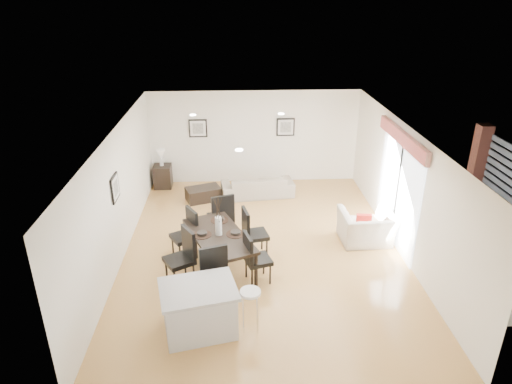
{
  "coord_description": "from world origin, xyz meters",
  "views": [
    {
      "loc": [
        -0.59,
        -8.64,
        5.27
      ],
      "look_at": [
        -0.13,
        0.4,
        1.23
      ],
      "focal_mm": 32.0,
      "sensor_mm": 36.0,
      "label": 1
    }
  ],
  "objects_px": {
    "sofa": "(257,186)",
    "dining_table": "(219,238)",
    "dining_chair_wnear": "(183,254)",
    "dining_chair_wfar": "(188,231)",
    "dining_chair_head": "(216,275)",
    "side_table": "(163,176)",
    "coffee_table": "(203,194)",
    "bar_stool": "(250,296)",
    "kitchen_island": "(199,309)",
    "dining_chair_enear": "(254,256)",
    "dining_chair_foot": "(222,214)",
    "armchair": "(366,227)",
    "dining_chair_efar": "(251,230)"
  },
  "relations": [
    {
      "from": "dining_chair_head",
      "to": "side_table",
      "type": "height_order",
      "value": "dining_chair_head"
    },
    {
      "from": "dining_chair_enear",
      "to": "kitchen_island",
      "type": "xyz_separation_m",
      "value": [
        -0.96,
        -1.35,
        -0.15
      ]
    },
    {
      "from": "dining_chair_enear",
      "to": "side_table",
      "type": "relative_size",
      "value": 1.59
    },
    {
      "from": "dining_chair_enear",
      "to": "kitchen_island",
      "type": "height_order",
      "value": "dining_chair_enear"
    },
    {
      "from": "dining_chair_efar",
      "to": "coffee_table",
      "type": "relative_size",
      "value": 1.22
    },
    {
      "from": "kitchen_island",
      "to": "side_table",
      "type": "bearing_deg",
      "value": 90.41
    },
    {
      "from": "armchair",
      "to": "dining_chair_efar",
      "type": "bearing_deg",
      "value": 7.68
    },
    {
      "from": "sofa",
      "to": "kitchen_island",
      "type": "relative_size",
      "value": 1.41
    },
    {
      "from": "dining_chair_wnear",
      "to": "dining_chair_wfar",
      "type": "height_order",
      "value": "dining_chair_wnear"
    },
    {
      "from": "coffee_table",
      "to": "side_table",
      "type": "height_order",
      "value": "side_table"
    },
    {
      "from": "sofa",
      "to": "dining_chair_head",
      "type": "distance_m",
      "value": 4.86
    },
    {
      "from": "dining_chair_foot",
      "to": "bar_stool",
      "type": "relative_size",
      "value": 1.52
    },
    {
      "from": "bar_stool",
      "to": "side_table",
      "type": "bearing_deg",
      "value": 110.3
    },
    {
      "from": "dining_table",
      "to": "dining_chair_efar",
      "type": "distance_m",
      "value": 0.81
    },
    {
      "from": "dining_chair_wfar",
      "to": "dining_chair_efar",
      "type": "xyz_separation_m",
      "value": [
        1.34,
        -0.07,
        0.01
      ]
    },
    {
      "from": "armchair",
      "to": "dining_table",
      "type": "relative_size",
      "value": 0.55
    },
    {
      "from": "dining_chair_wfar",
      "to": "dining_chair_foot",
      "type": "bearing_deg",
      "value": 102.66
    },
    {
      "from": "bar_stool",
      "to": "kitchen_island",
      "type": "bearing_deg",
      "value": 180.0
    },
    {
      "from": "dining_chair_wnear",
      "to": "dining_chair_efar",
      "type": "relative_size",
      "value": 1.03
    },
    {
      "from": "armchair",
      "to": "dining_chair_enear",
      "type": "bearing_deg",
      "value": 26.25
    },
    {
      "from": "dining_chair_enear",
      "to": "bar_stool",
      "type": "bearing_deg",
      "value": 158.97
    },
    {
      "from": "sofa",
      "to": "coffee_table",
      "type": "bearing_deg",
      "value": 2.06
    },
    {
      "from": "armchair",
      "to": "dining_chair_foot",
      "type": "xyz_separation_m",
      "value": [
        -3.24,
        0.26,
        0.27
      ]
    },
    {
      "from": "dining_chair_head",
      "to": "coffee_table",
      "type": "relative_size",
      "value": 1.26
    },
    {
      "from": "dining_chair_enear",
      "to": "dining_chair_head",
      "type": "relative_size",
      "value": 0.93
    },
    {
      "from": "dining_table",
      "to": "dining_chair_foot",
      "type": "bearing_deg",
      "value": 66.71
    },
    {
      "from": "dining_table",
      "to": "side_table",
      "type": "height_order",
      "value": "dining_table"
    },
    {
      "from": "dining_chair_wfar",
      "to": "coffee_table",
      "type": "distance_m",
      "value": 2.87
    },
    {
      "from": "dining_chair_wfar",
      "to": "dining_chair_enear",
      "type": "bearing_deg",
      "value": 23.06
    },
    {
      "from": "dining_chair_wnear",
      "to": "side_table",
      "type": "bearing_deg",
      "value": 162.31
    },
    {
      "from": "dining_chair_head",
      "to": "dining_chair_enear",
      "type": "bearing_deg",
      "value": 26.39
    },
    {
      "from": "kitchen_island",
      "to": "dining_table",
      "type": "bearing_deg",
      "value": 68.31
    },
    {
      "from": "sofa",
      "to": "bar_stool",
      "type": "height_order",
      "value": "bar_stool"
    },
    {
      "from": "dining_chair_head",
      "to": "armchair",
      "type": "bearing_deg",
      "value": 14.78
    },
    {
      "from": "armchair",
      "to": "dining_chair_wfar",
      "type": "height_order",
      "value": "dining_chair_wfar"
    },
    {
      "from": "dining_chair_enear",
      "to": "dining_chair_foot",
      "type": "height_order",
      "value": "dining_chair_foot"
    },
    {
      "from": "side_table",
      "to": "kitchen_island",
      "type": "relative_size",
      "value": 0.47
    },
    {
      "from": "armchair",
      "to": "bar_stool",
      "type": "relative_size",
      "value": 1.51
    },
    {
      "from": "sofa",
      "to": "dining_table",
      "type": "relative_size",
      "value": 0.93
    },
    {
      "from": "dining_chair_enear",
      "to": "kitchen_island",
      "type": "bearing_deg",
      "value": 128.41
    },
    {
      "from": "sofa",
      "to": "kitchen_island",
      "type": "distance_m",
      "value": 5.58
    },
    {
      "from": "dining_chair_efar",
      "to": "kitchen_island",
      "type": "height_order",
      "value": "dining_chair_efar"
    },
    {
      "from": "armchair",
      "to": "dining_chair_foot",
      "type": "height_order",
      "value": "dining_chair_foot"
    },
    {
      "from": "dining_chair_efar",
      "to": "kitchen_island",
      "type": "distance_m",
      "value": 2.5
    },
    {
      "from": "side_table",
      "to": "bar_stool",
      "type": "bearing_deg",
      "value": -69.7
    },
    {
      "from": "dining_chair_enear",
      "to": "dining_chair_wfar",
      "type": "bearing_deg",
      "value": 36.77
    },
    {
      "from": "side_table",
      "to": "bar_stool",
      "type": "relative_size",
      "value": 0.87
    },
    {
      "from": "dining_chair_foot",
      "to": "kitchen_island",
      "type": "xyz_separation_m",
      "value": [
        -0.32,
        -3.02,
        -0.21
      ]
    },
    {
      "from": "dining_table",
      "to": "bar_stool",
      "type": "relative_size",
      "value": 2.77
    },
    {
      "from": "dining_chair_enear",
      "to": "dining_chair_foot",
      "type": "xyz_separation_m",
      "value": [
        -0.64,
        1.67,
        0.06
      ]
    }
  ]
}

